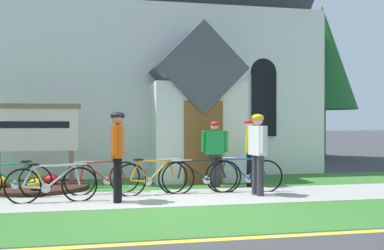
{
  "coord_description": "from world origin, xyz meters",
  "views": [
    {
      "loc": [
        -1.61,
        -8.02,
        1.56
      ],
      "look_at": [
        0.84,
        3.28,
        1.49
      ],
      "focal_mm": 44.64,
      "sensor_mm": 36.0,
      "label": 1
    }
  ],
  "objects_px": {
    "church_sign": "(35,131)",
    "bicycle_yellow": "(152,178)",
    "bicycle_black": "(202,176)",
    "bicycle_green": "(11,181)",
    "cyclist_in_white_jersey": "(250,147)",
    "cyclist_in_yellow_jersey": "(258,147)",
    "roadside_conifer": "(322,58)",
    "cyclist_in_green_jersey": "(215,149)",
    "bicycle_red": "(103,177)",
    "cyclist_in_blue_jersey": "(118,149)",
    "bicycle_silver": "(51,184)",
    "bicycle_blue": "(244,175)"
  },
  "relations": [
    {
      "from": "church_sign",
      "to": "bicycle_yellow",
      "type": "height_order",
      "value": "church_sign"
    },
    {
      "from": "bicycle_yellow",
      "to": "bicycle_black",
      "type": "distance_m",
      "value": 1.11
    },
    {
      "from": "bicycle_green",
      "to": "cyclist_in_white_jersey",
      "type": "bearing_deg",
      "value": 6.83
    },
    {
      "from": "bicycle_black",
      "to": "cyclist_in_yellow_jersey",
      "type": "xyz_separation_m",
      "value": [
        1.08,
        -0.55,
        0.65
      ]
    },
    {
      "from": "cyclist_in_yellow_jersey",
      "to": "roadside_conifer",
      "type": "height_order",
      "value": "roadside_conifer"
    },
    {
      "from": "cyclist_in_green_jersey",
      "to": "bicycle_red",
      "type": "bearing_deg",
      "value": -168.47
    },
    {
      "from": "bicycle_green",
      "to": "cyclist_in_blue_jersey",
      "type": "height_order",
      "value": "cyclist_in_blue_jersey"
    },
    {
      "from": "cyclist_in_blue_jersey",
      "to": "bicycle_red",
      "type": "bearing_deg",
      "value": 101.32
    },
    {
      "from": "bicycle_silver",
      "to": "cyclist_in_yellow_jersey",
      "type": "distance_m",
      "value": 4.28
    },
    {
      "from": "cyclist_in_green_jersey",
      "to": "church_sign",
      "type": "bearing_deg",
      "value": 169.92
    },
    {
      "from": "bicycle_silver",
      "to": "cyclist_in_white_jersey",
      "type": "height_order",
      "value": "cyclist_in_white_jersey"
    },
    {
      "from": "cyclist_in_blue_jersey",
      "to": "roadside_conifer",
      "type": "xyz_separation_m",
      "value": [
        9.34,
        9.67,
        3.31
      ]
    },
    {
      "from": "cyclist_in_green_jersey",
      "to": "bicycle_silver",
      "type": "bearing_deg",
      "value": -158.11
    },
    {
      "from": "bicycle_blue",
      "to": "bicycle_black",
      "type": "xyz_separation_m",
      "value": [
        -0.96,
        0.01,
        -0.0
      ]
    },
    {
      "from": "bicycle_yellow",
      "to": "roadside_conifer",
      "type": "distance_m",
      "value": 12.92
    },
    {
      "from": "bicycle_blue",
      "to": "roadside_conifer",
      "type": "xyz_separation_m",
      "value": [
        6.49,
        8.87,
        3.97
      ]
    },
    {
      "from": "cyclist_in_yellow_jersey",
      "to": "church_sign",
      "type": "bearing_deg",
      "value": 154.92
    },
    {
      "from": "bicycle_red",
      "to": "bicycle_green",
      "type": "bearing_deg",
      "value": -174.79
    },
    {
      "from": "bicycle_green",
      "to": "cyclist_in_white_jersey",
      "type": "relative_size",
      "value": 1.03
    },
    {
      "from": "bicycle_blue",
      "to": "roadside_conifer",
      "type": "height_order",
      "value": "roadside_conifer"
    },
    {
      "from": "church_sign",
      "to": "roadside_conifer",
      "type": "relative_size",
      "value": 0.32
    },
    {
      "from": "bicycle_yellow",
      "to": "bicycle_black",
      "type": "height_order",
      "value": "bicycle_black"
    },
    {
      "from": "bicycle_green",
      "to": "bicycle_black",
      "type": "bearing_deg",
      "value": -3.1
    },
    {
      "from": "cyclist_in_white_jersey",
      "to": "bicycle_red",
      "type": "bearing_deg",
      "value": -172.31
    },
    {
      "from": "bicycle_green",
      "to": "bicycle_yellow",
      "type": "bearing_deg",
      "value": -3.46
    },
    {
      "from": "cyclist_in_blue_jersey",
      "to": "cyclist_in_green_jersey",
      "type": "relative_size",
      "value": 1.11
    },
    {
      "from": "bicycle_black",
      "to": "cyclist_in_yellow_jersey",
      "type": "bearing_deg",
      "value": -27.12
    },
    {
      "from": "bicycle_silver",
      "to": "cyclist_in_white_jersey",
      "type": "distance_m",
      "value": 4.79
    },
    {
      "from": "bicycle_blue",
      "to": "bicycle_green",
      "type": "distance_m",
      "value": 4.97
    },
    {
      "from": "cyclist_in_green_jersey",
      "to": "cyclist_in_yellow_jersey",
      "type": "relative_size",
      "value": 0.91
    },
    {
      "from": "church_sign",
      "to": "bicycle_black",
      "type": "bearing_deg",
      "value": -24.48
    },
    {
      "from": "bicycle_blue",
      "to": "church_sign",
      "type": "bearing_deg",
      "value": 160.03
    },
    {
      "from": "bicycle_green",
      "to": "roadside_conifer",
      "type": "distance_m",
      "value": 14.9
    },
    {
      "from": "cyclist_in_white_jersey",
      "to": "roadside_conifer",
      "type": "bearing_deg",
      "value": 52.82
    },
    {
      "from": "church_sign",
      "to": "bicycle_blue",
      "type": "xyz_separation_m",
      "value": [
        4.65,
        -1.69,
        -0.97
      ]
    },
    {
      "from": "bicycle_black",
      "to": "bicycle_yellow",
      "type": "bearing_deg",
      "value": 177.85
    },
    {
      "from": "bicycle_green",
      "to": "cyclist_in_blue_jersey",
      "type": "bearing_deg",
      "value": -25.79
    },
    {
      "from": "bicycle_blue",
      "to": "roadside_conifer",
      "type": "distance_m",
      "value": 11.69
    },
    {
      "from": "church_sign",
      "to": "roadside_conifer",
      "type": "bearing_deg",
      "value": 32.8
    },
    {
      "from": "bicycle_yellow",
      "to": "church_sign",
      "type": "bearing_deg",
      "value": 147.6
    },
    {
      "from": "bicycle_yellow",
      "to": "cyclist_in_blue_jersey",
      "type": "height_order",
      "value": "cyclist_in_blue_jersey"
    },
    {
      "from": "bicycle_yellow",
      "to": "cyclist_in_blue_jersey",
      "type": "distance_m",
      "value": 1.34
    },
    {
      "from": "bicycle_red",
      "to": "cyclist_in_yellow_jersey",
      "type": "distance_m",
      "value": 3.4
    },
    {
      "from": "bicycle_silver",
      "to": "bicycle_blue",
      "type": "xyz_separation_m",
      "value": [
        4.11,
        0.54,
        0.02
      ]
    },
    {
      "from": "bicycle_silver",
      "to": "cyclist_in_blue_jersey",
      "type": "height_order",
      "value": "cyclist_in_blue_jersey"
    },
    {
      "from": "bicycle_silver",
      "to": "roadside_conifer",
      "type": "bearing_deg",
      "value": 41.59
    },
    {
      "from": "church_sign",
      "to": "bicycle_yellow",
      "type": "relative_size",
      "value": 1.3
    },
    {
      "from": "cyclist_in_white_jersey",
      "to": "roadside_conifer",
      "type": "xyz_separation_m",
      "value": [
        6.07,
        8.0,
        3.4
      ]
    },
    {
      "from": "cyclist_in_white_jersey",
      "to": "cyclist_in_blue_jersey",
      "type": "bearing_deg",
      "value": -152.98
    },
    {
      "from": "bicycle_silver",
      "to": "cyclist_in_white_jersey",
      "type": "bearing_deg",
      "value": 17.28
    }
  ]
}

